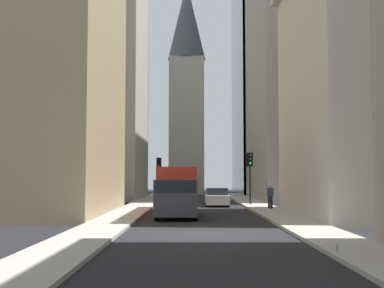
{
  "coord_description": "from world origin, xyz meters",
  "views": [
    {
      "loc": [
        -20.37,
        0.58,
        2.32
      ],
      "look_at": [
        13.21,
        0.55,
        4.5
      ],
      "focal_mm": 46.56,
      "sensor_mm": 36.0,
      "label": 1
    }
  ],
  "objects_px": {
    "delivery_truck": "(177,191)",
    "pedestrian": "(270,195)",
    "discarded_bottle": "(337,248)",
    "traffic_light_midblock": "(250,166)",
    "traffic_light_far_junction": "(159,168)",
    "sedan_silver": "(217,197)"
  },
  "relations": [
    {
      "from": "delivery_truck",
      "to": "pedestrian",
      "type": "height_order",
      "value": "delivery_truck"
    },
    {
      "from": "delivery_truck",
      "to": "discarded_bottle",
      "type": "height_order",
      "value": "delivery_truck"
    },
    {
      "from": "traffic_light_midblock",
      "to": "traffic_light_far_junction",
      "type": "xyz_separation_m",
      "value": [
        12.88,
        8.04,
        0.06
      ]
    },
    {
      "from": "traffic_light_midblock",
      "to": "traffic_light_far_junction",
      "type": "bearing_deg",
      "value": 31.97
    },
    {
      "from": "sedan_silver",
      "to": "traffic_light_far_junction",
      "type": "relative_size",
      "value": 1.04
    },
    {
      "from": "delivery_truck",
      "to": "discarded_bottle",
      "type": "bearing_deg",
      "value": -160.02
    },
    {
      "from": "sedan_silver",
      "to": "traffic_light_midblock",
      "type": "distance_m",
      "value": 3.6
    },
    {
      "from": "traffic_light_far_junction",
      "to": "sedan_silver",
      "type": "bearing_deg",
      "value": -157.43
    },
    {
      "from": "traffic_light_far_junction",
      "to": "discarded_bottle",
      "type": "bearing_deg",
      "value": -168.45
    },
    {
      "from": "traffic_light_midblock",
      "to": "traffic_light_far_junction",
      "type": "height_order",
      "value": "traffic_light_far_junction"
    },
    {
      "from": "traffic_light_far_junction",
      "to": "discarded_bottle",
      "type": "height_order",
      "value": "traffic_light_far_junction"
    },
    {
      "from": "delivery_truck",
      "to": "traffic_light_far_junction",
      "type": "distance_m",
      "value": 23.78
    },
    {
      "from": "traffic_light_far_junction",
      "to": "pedestrian",
      "type": "bearing_deg",
      "value": -154.17
    },
    {
      "from": "delivery_truck",
      "to": "pedestrian",
      "type": "bearing_deg",
      "value": -48.61
    },
    {
      "from": "sedan_silver",
      "to": "discarded_bottle",
      "type": "distance_m",
      "value": 24.59
    },
    {
      "from": "delivery_truck",
      "to": "discarded_bottle",
      "type": "xyz_separation_m",
      "value": [
        -13.91,
        -5.06,
        -1.21
      ]
    },
    {
      "from": "delivery_truck",
      "to": "traffic_light_midblock",
      "type": "height_order",
      "value": "traffic_light_midblock"
    },
    {
      "from": "pedestrian",
      "to": "delivery_truck",
      "type": "bearing_deg",
      "value": 131.39
    },
    {
      "from": "delivery_truck",
      "to": "traffic_light_midblock",
      "type": "distance_m",
      "value": 12.11
    },
    {
      "from": "traffic_light_midblock",
      "to": "pedestrian",
      "type": "xyz_separation_m",
      "value": [
        -5.25,
        -0.74,
        -2.07
      ]
    },
    {
      "from": "sedan_silver",
      "to": "pedestrian",
      "type": "bearing_deg",
      "value": -146.67
    },
    {
      "from": "traffic_light_far_junction",
      "to": "discarded_bottle",
      "type": "xyz_separation_m",
      "value": [
        -37.48,
        -7.66,
        -2.93
      ]
    }
  ]
}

